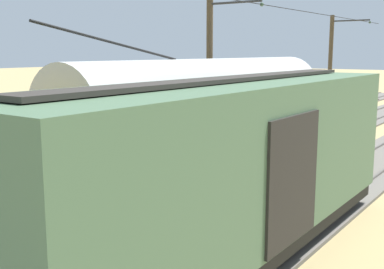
{
  "coord_description": "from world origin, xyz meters",
  "views": [
    {
      "loc": [
        -9.34,
        14.92,
        4.55
      ],
      "look_at": [
        0.59,
        1.11,
        1.63
      ],
      "focal_mm": 45.48,
      "sensor_mm": 36.0,
      "label": 1
    }
  ],
  "objects_px": {
    "boxcar_adjacent": "(229,165)",
    "catenary_pole_foreground": "(331,65)",
    "vintage_streetcar": "(210,118)",
    "catenary_pole_mid_near": "(211,73)"
  },
  "relations": [
    {
      "from": "vintage_streetcar",
      "to": "boxcar_adjacent",
      "type": "bearing_deg",
      "value": 126.9
    },
    {
      "from": "boxcar_adjacent",
      "to": "catenary_pole_foreground",
      "type": "relative_size",
      "value": 1.67
    },
    {
      "from": "vintage_streetcar",
      "to": "catenary_pole_mid_near",
      "type": "distance_m",
      "value": 4.57
    },
    {
      "from": "catenary_pole_mid_near",
      "to": "boxcar_adjacent",
      "type": "bearing_deg",
      "value": 125.54
    },
    {
      "from": "vintage_streetcar",
      "to": "boxcar_adjacent",
      "type": "relative_size",
      "value": 1.36
    },
    {
      "from": "vintage_streetcar",
      "to": "catenary_pole_mid_near",
      "type": "xyz_separation_m",
      "value": [
        2.4,
        -3.64,
        1.37
      ]
    },
    {
      "from": "vintage_streetcar",
      "to": "catenary_pole_foreground",
      "type": "bearing_deg",
      "value": -82.57
    },
    {
      "from": "catenary_pole_foreground",
      "to": "vintage_streetcar",
      "type": "bearing_deg",
      "value": 97.43
    },
    {
      "from": "vintage_streetcar",
      "to": "catenary_pole_foreground",
      "type": "xyz_separation_m",
      "value": [
        2.4,
        -18.4,
        1.37
      ]
    },
    {
      "from": "catenary_pole_foreground",
      "to": "catenary_pole_mid_near",
      "type": "relative_size",
      "value": 1.0
    }
  ]
}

